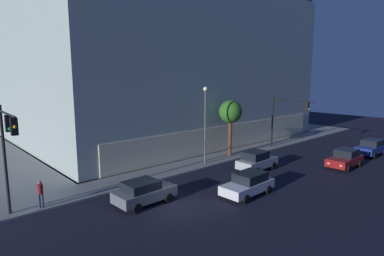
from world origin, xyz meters
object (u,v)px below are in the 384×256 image
at_px(traffic_light_far_corner, 285,114).
at_px(car_blue, 371,147).
at_px(car_silver, 257,161).
at_px(pedestrian_waiting, 40,192).
at_px(street_lamp_sidewalk, 205,115).
at_px(traffic_light_near_corner, 8,141).
at_px(car_grey, 144,192).
at_px(car_red, 345,159).
at_px(modern_building, 153,63).
at_px(car_white, 248,184).
at_px(sidewalk_tree, 230,113).

distance_m(traffic_light_far_corner, car_blue, 9.75).
relative_size(traffic_light_far_corner, car_silver, 1.45).
xyz_separation_m(car_silver, car_blue, (13.86, -4.89, -0.03)).
relative_size(pedestrian_waiting, car_blue, 0.42).
relative_size(street_lamp_sidewalk, car_blue, 1.70).
xyz_separation_m(traffic_light_near_corner, pedestrian_waiting, (1.77, 1.03, -3.68)).
bearing_deg(street_lamp_sidewalk, car_blue, -29.84).
distance_m(street_lamp_sidewalk, car_grey, 11.21).
bearing_deg(car_blue, car_red, -179.18).
xyz_separation_m(modern_building, car_white, (-9.74, -25.51, -9.64)).
relative_size(sidewalk_tree, car_blue, 1.36).
height_order(car_grey, car_white, car_grey).
bearing_deg(street_lamp_sidewalk, car_grey, -157.43).
relative_size(traffic_light_far_corner, car_blue, 1.41).
bearing_deg(car_silver, traffic_light_far_corner, 17.74).
relative_size(modern_building, car_grey, 8.74).
distance_m(traffic_light_far_corner, car_white, 16.11).
xyz_separation_m(car_grey, car_silver, (11.99, -0.36, 0.06)).
bearing_deg(pedestrian_waiting, street_lamp_sidewalk, 1.77).
xyz_separation_m(car_white, car_silver, (5.44, 3.30, 0.08)).
bearing_deg(traffic_light_far_corner, street_lamp_sidewalk, 172.54).
relative_size(traffic_light_near_corner, car_white, 1.54).
bearing_deg(car_red, car_silver, 144.45).
bearing_deg(pedestrian_waiting, car_grey, -32.93).
height_order(modern_building, traffic_light_near_corner, modern_building).
xyz_separation_m(modern_building, car_red, (2.68, -27.21, -9.61)).
relative_size(traffic_light_far_corner, car_white, 1.40).
bearing_deg(sidewalk_tree, modern_building, 82.54).
bearing_deg(modern_building, street_lamp_sidewalk, -110.35).
relative_size(sidewalk_tree, car_silver, 1.40).
distance_m(modern_building, car_grey, 28.91).
relative_size(street_lamp_sidewalk, car_silver, 1.76).
relative_size(street_lamp_sidewalk, car_white, 1.69).
distance_m(traffic_light_near_corner, car_grey, 8.69).
height_order(traffic_light_near_corner, car_grey, traffic_light_near_corner).
distance_m(modern_building, car_white, 28.96).
bearing_deg(pedestrian_waiting, car_red, -20.01).
height_order(traffic_light_far_corner, car_white, traffic_light_far_corner).
xyz_separation_m(pedestrian_waiting, car_blue, (31.32, -8.81, -0.36)).
xyz_separation_m(traffic_light_far_corner, car_blue, (4.81, -7.79, -3.37)).
bearing_deg(car_silver, car_white, -148.77).
bearing_deg(sidewalk_tree, traffic_light_near_corner, -174.18).
relative_size(car_white, car_red, 1.01).
xyz_separation_m(sidewalk_tree, car_red, (4.93, -10.05, -3.88)).
relative_size(modern_building, street_lamp_sidewalk, 4.94).
relative_size(car_white, car_silver, 1.04).
relative_size(car_white, car_blue, 1.01).
height_order(car_white, car_blue, car_blue).
distance_m(traffic_light_far_corner, car_grey, 21.45).
bearing_deg(car_blue, car_silver, 160.55).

